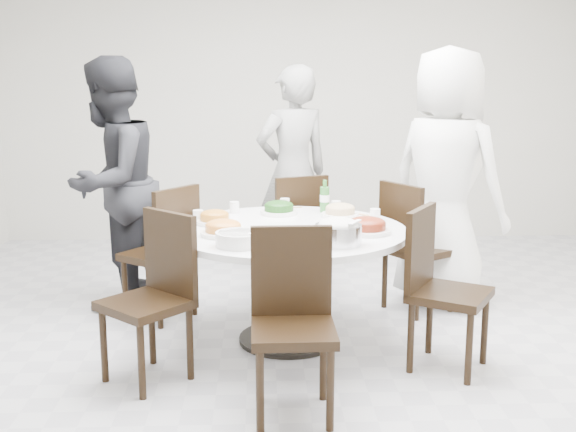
{
  "coord_description": "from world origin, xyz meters",
  "views": [
    {
      "loc": [
        -0.42,
        -4.32,
        1.75
      ],
      "look_at": [
        -0.24,
        0.16,
        0.82
      ],
      "focal_mm": 45.0,
      "sensor_mm": 36.0,
      "label": 1
    }
  ],
  "objects_px": {
    "chair_s": "(293,327)",
    "diner_right": "(446,178)",
    "soup_bowl": "(239,239)",
    "beverage_bottle": "(325,196)",
    "chair_ne": "(419,247)",
    "chair_se": "(450,291)",
    "dining_table": "(288,286)",
    "chair_nw": "(158,252)",
    "chair_n": "(292,234)",
    "diner_middle": "(293,173)",
    "chair_sw": "(145,300)",
    "rice_bowl": "(338,234)",
    "diner_left": "(111,184)"
  },
  "relations": [
    {
      "from": "chair_sw",
      "to": "chair_s",
      "type": "xyz_separation_m",
      "value": [
        0.8,
        -0.45,
        0.0
      ]
    },
    {
      "from": "diner_middle",
      "to": "rice_bowl",
      "type": "relative_size",
      "value": 6.58
    },
    {
      "from": "chair_nw",
      "to": "chair_s",
      "type": "distance_m",
      "value": 1.76
    },
    {
      "from": "chair_nw",
      "to": "chair_se",
      "type": "distance_m",
      "value": 2.06
    },
    {
      "from": "chair_se",
      "to": "soup_bowl",
      "type": "xyz_separation_m",
      "value": [
        -1.22,
        0.02,
        0.32
      ]
    },
    {
      "from": "chair_n",
      "to": "beverage_bottle",
      "type": "bearing_deg",
      "value": 91.13
    },
    {
      "from": "chair_nw",
      "to": "rice_bowl",
      "type": "relative_size",
      "value": 3.53
    },
    {
      "from": "dining_table",
      "to": "chair_n",
      "type": "xyz_separation_m",
      "value": [
        0.07,
        1.04,
        0.1
      ]
    },
    {
      "from": "chair_n",
      "to": "diner_left",
      "type": "relative_size",
      "value": 0.52
    },
    {
      "from": "diner_middle",
      "to": "beverage_bottle",
      "type": "relative_size",
      "value": 7.76
    },
    {
      "from": "dining_table",
      "to": "diner_middle",
      "type": "height_order",
      "value": "diner_middle"
    },
    {
      "from": "chair_sw",
      "to": "chair_se",
      "type": "height_order",
      "value": "same"
    },
    {
      "from": "dining_table",
      "to": "soup_bowl",
      "type": "distance_m",
      "value": 0.68
    },
    {
      "from": "soup_bowl",
      "to": "beverage_bottle",
      "type": "height_order",
      "value": "beverage_bottle"
    },
    {
      "from": "rice_bowl",
      "to": "diner_left",
      "type": "bearing_deg",
      "value": 141.33
    },
    {
      "from": "chair_ne",
      "to": "diner_right",
      "type": "height_order",
      "value": "diner_right"
    },
    {
      "from": "chair_se",
      "to": "diner_middle",
      "type": "relative_size",
      "value": 0.54
    },
    {
      "from": "chair_sw",
      "to": "diner_middle",
      "type": "bearing_deg",
      "value": 109.42
    },
    {
      "from": "chair_ne",
      "to": "chair_nw",
      "type": "bearing_deg",
      "value": 61.06
    },
    {
      "from": "chair_se",
      "to": "diner_left",
      "type": "xyz_separation_m",
      "value": [
        -2.18,
        1.27,
        0.44
      ]
    },
    {
      "from": "chair_ne",
      "to": "chair_s",
      "type": "height_order",
      "value": "same"
    },
    {
      "from": "dining_table",
      "to": "chair_n",
      "type": "distance_m",
      "value": 1.05
    },
    {
      "from": "diner_right",
      "to": "beverage_bottle",
      "type": "relative_size",
      "value": 8.32
    },
    {
      "from": "dining_table",
      "to": "chair_nw",
      "type": "distance_m",
      "value": 1.03
    },
    {
      "from": "chair_nw",
      "to": "beverage_bottle",
      "type": "height_order",
      "value": "beverage_bottle"
    },
    {
      "from": "chair_n",
      "to": "beverage_bottle",
      "type": "distance_m",
      "value": 0.69
    },
    {
      "from": "dining_table",
      "to": "chair_s",
      "type": "bearing_deg",
      "value": -90.92
    },
    {
      "from": "dining_table",
      "to": "chair_sw",
      "type": "height_order",
      "value": "chair_sw"
    },
    {
      "from": "dining_table",
      "to": "diner_middle",
      "type": "relative_size",
      "value": 0.85
    },
    {
      "from": "diner_right",
      "to": "rice_bowl",
      "type": "relative_size",
      "value": 7.06
    },
    {
      "from": "rice_bowl",
      "to": "soup_bowl",
      "type": "xyz_separation_m",
      "value": [
        -0.57,
        -0.02,
        -0.02
      ]
    },
    {
      "from": "chair_sw",
      "to": "chair_se",
      "type": "bearing_deg",
      "value": 46.76
    },
    {
      "from": "beverage_bottle",
      "to": "diner_left",
      "type": "bearing_deg",
      "value": 169.33
    },
    {
      "from": "chair_s",
      "to": "diner_right",
      "type": "relative_size",
      "value": 0.5
    },
    {
      "from": "chair_nw",
      "to": "chair_ne",
      "type": "bearing_deg",
      "value": 130.14
    },
    {
      "from": "chair_nw",
      "to": "chair_se",
      "type": "relative_size",
      "value": 1.0
    },
    {
      "from": "chair_se",
      "to": "rice_bowl",
      "type": "distance_m",
      "value": 0.73
    },
    {
      "from": "dining_table",
      "to": "soup_bowl",
      "type": "relative_size",
      "value": 5.69
    },
    {
      "from": "diner_right",
      "to": "chair_se",
      "type": "bearing_deg",
      "value": 123.17
    },
    {
      "from": "dining_table",
      "to": "rice_bowl",
      "type": "xyz_separation_m",
      "value": [
        0.27,
        -0.42,
        0.43
      ]
    },
    {
      "from": "diner_right",
      "to": "soup_bowl",
      "type": "height_order",
      "value": "diner_right"
    },
    {
      "from": "chair_nw",
      "to": "chair_n",
      "type": "bearing_deg",
      "value": 156.69
    },
    {
      "from": "chair_se",
      "to": "diner_right",
      "type": "height_order",
      "value": "diner_right"
    },
    {
      "from": "chair_ne",
      "to": "chair_s",
      "type": "xyz_separation_m",
      "value": [
        -0.99,
        -1.61,
        0.0
      ]
    },
    {
      "from": "beverage_bottle",
      "to": "chair_ne",
      "type": "bearing_deg",
      "value": 6.23
    },
    {
      "from": "chair_ne",
      "to": "diner_middle",
      "type": "bearing_deg",
      "value": 12.3
    },
    {
      "from": "chair_se",
      "to": "beverage_bottle",
      "type": "height_order",
      "value": "beverage_bottle"
    },
    {
      "from": "chair_se",
      "to": "rice_bowl",
      "type": "bearing_deg",
      "value": 117.83
    },
    {
      "from": "chair_se",
      "to": "rice_bowl",
      "type": "relative_size",
      "value": 3.53
    },
    {
      "from": "diner_left",
      "to": "dining_table",
      "type": "bearing_deg",
      "value": 77.66
    }
  ]
}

